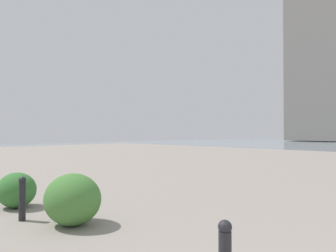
% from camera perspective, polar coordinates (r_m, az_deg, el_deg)
% --- Properties ---
extents(building_annex, '(14.04, 11.90, 35.42)m').
position_cam_1_polar(building_annex, '(67.38, 27.77, 12.93)').
color(building_annex, gray).
rests_on(building_annex, ground).
extents(bollard_mid, '(0.13, 0.13, 0.80)m').
position_cam_1_polar(bollard_mid, '(6.46, -24.73, -11.60)').
color(bollard_mid, '#232328').
rests_on(bollard_mid, ground).
extents(shrub_low, '(0.87, 0.79, 0.74)m').
position_cam_1_polar(shrub_low, '(7.59, -25.58, -10.34)').
color(shrub_low, '#387533').
rests_on(shrub_low, ground).
extents(shrub_round, '(1.04, 0.94, 0.89)m').
position_cam_1_polar(shrub_round, '(5.86, -16.76, -12.49)').
color(shrub_round, '#477F38').
rests_on(shrub_round, ground).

